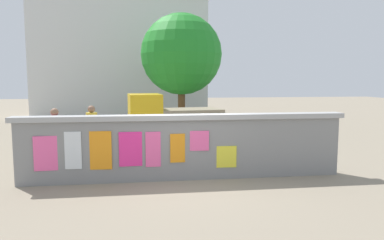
# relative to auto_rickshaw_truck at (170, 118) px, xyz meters

# --- Properties ---
(ground) EXTENTS (60.00, 60.00, 0.00)m
(ground) POSITION_rel_auto_rickshaw_truck_xyz_m (-0.08, 2.46, -0.90)
(ground) COLOR gray
(poster_wall) EXTENTS (7.96, 0.42, 1.58)m
(poster_wall) POSITION_rel_auto_rickshaw_truck_xyz_m (-0.10, -5.54, -0.09)
(poster_wall) COLOR gray
(poster_wall) RESTS_ON ground
(auto_rickshaw_truck) EXTENTS (3.74, 1.86, 1.85)m
(auto_rickshaw_truck) POSITION_rel_auto_rickshaw_truck_xyz_m (0.00, 0.00, 0.00)
(auto_rickshaw_truck) COLOR black
(auto_rickshaw_truck) RESTS_ON ground
(motorcycle) EXTENTS (1.90, 0.56, 0.87)m
(motorcycle) POSITION_rel_auto_rickshaw_truck_xyz_m (2.08, -3.69, -0.44)
(motorcycle) COLOR black
(motorcycle) RESTS_ON ground
(bicycle_near) EXTENTS (1.71, 0.44, 0.95)m
(bicycle_near) POSITION_rel_auto_rickshaw_truck_xyz_m (-0.93, -3.22, -0.54)
(bicycle_near) COLOR black
(bicycle_near) RESTS_ON ground
(bicycle_far) EXTENTS (1.71, 0.44, 0.95)m
(bicycle_far) POSITION_rel_auto_rickshaw_truck_xyz_m (3.10, -1.49, -0.54)
(bicycle_far) COLOR black
(bicycle_far) RESTS_ON ground
(person_walking) EXTENTS (0.48, 0.48, 1.62)m
(person_walking) POSITION_rel_auto_rickshaw_truck_xyz_m (-3.51, -3.67, 0.09)
(person_walking) COLOR #BF6626
(person_walking) RESTS_ON ground
(person_bystander) EXTENTS (0.44, 0.44, 1.62)m
(person_bystander) POSITION_rel_auto_rickshaw_truck_xyz_m (-2.63, -2.75, 0.09)
(person_bystander) COLOR #3F994C
(person_bystander) RESTS_ON ground
(tree_roadside) EXTENTS (4.20, 4.20, 5.80)m
(tree_roadside) POSITION_rel_auto_rickshaw_truck_xyz_m (0.97, 4.85, 2.79)
(tree_roadside) COLOR brown
(tree_roadside) RESTS_ON ground
(building_background) EXTENTS (11.49, 4.34, 8.03)m
(building_background) POSITION_rel_auto_rickshaw_truck_xyz_m (-2.41, 11.28, 3.14)
(building_background) COLOR silver
(building_background) RESTS_ON ground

